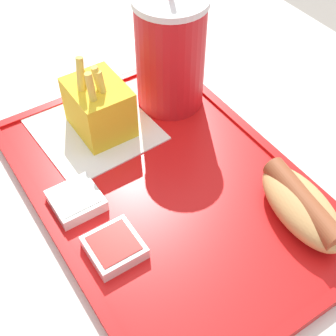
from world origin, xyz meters
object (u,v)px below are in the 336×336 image
(soda_cup, at_px, (170,53))
(sauce_cup_mayo, at_px, (76,200))
(fries_carton, at_px, (99,107))
(hot_dog_far, at_px, (302,206))
(sauce_cup_ketchup, at_px, (114,247))

(soda_cup, height_order, sauce_cup_mayo, soda_cup)
(fries_carton, height_order, sauce_cup_mayo, fries_carton)
(hot_dog_far, relative_size, sauce_cup_ketchup, 2.46)
(soda_cup, xyz_separation_m, sauce_cup_ketchup, (0.17, -0.19, -0.07))
(fries_carton, bearing_deg, sauce_cup_ketchup, -23.74)
(sauce_cup_mayo, xyz_separation_m, sauce_cup_ketchup, (0.08, 0.01, 0.00))
(sauce_cup_mayo, bearing_deg, soda_cup, 116.78)
(fries_carton, distance_m, sauce_cup_mayo, 0.13)
(soda_cup, relative_size, fries_carton, 1.68)
(soda_cup, distance_m, sauce_cup_ketchup, 0.26)
(hot_dog_far, distance_m, sauce_cup_mayo, 0.25)
(fries_carton, relative_size, sauce_cup_ketchup, 2.08)
(soda_cup, height_order, hot_dog_far, soda_cup)
(soda_cup, bearing_deg, hot_dog_far, 1.60)
(fries_carton, relative_size, sauce_cup_mayo, 2.08)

